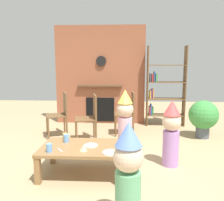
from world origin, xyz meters
TOP-DOWN VIEW (x-y plane):
  - ground_plane at (0.00, 0.00)m, footprint 12.00×12.00m
  - brick_fireplace_feature at (-0.26, 2.60)m, footprint 2.20×0.28m
  - bookshelf at (1.26, 2.40)m, footprint 0.90×0.28m
  - coffee_table at (-0.21, -0.25)m, footprint 1.12×0.71m
  - paper_cup_near_left at (-0.47, -0.09)m, footprint 0.07×0.07m
  - paper_cup_near_right at (-0.52, 0.04)m, footprint 0.06×0.06m
  - paper_cup_center at (-0.59, -0.48)m, footprint 0.07×0.07m
  - paper_plate_front at (0.19, -0.47)m, footprint 0.21×0.21m
  - paper_plate_rear at (-0.10, -0.23)m, footprint 0.18×0.18m
  - birthday_cake_slice at (-0.17, -0.41)m, footprint 0.10×0.10m
  - table_fork at (-0.48, -0.41)m, footprint 0.11×0.13m
  - child_with_cone_hat at (0.38, -1.27)m, footprint 0.27×0.27m
  - child_in_pink at (1.03, 0.08)m, footprint 0.27×0.27m
  - child_by_the_chairs at (0.36, 0.75)m, footprint 0.29×0.29m
  - dining_chair_left at (-0.96, 1.41)m, footprint 0.52×0.52m
  - dining_chair_middle at (-0.31, 1.13)m, footprint 0.48×0.48m
  - dining_chair_right at (0.43, 1.60)m, footprint 0.43×0.43m
  - potted_plant_tall at (1.93, 1.44)m, footprint 0.58×0.58m

SIDE VIEW (x-z plane):
  - ground_plane at x=0.00m, z-range 0.00..0.00m
  - coffee_table at x=-0.21m, z-range 0.14..0.53m
  - table_fork at x=-0.48m, z-range 0.39..0.39m
  - paper_plate_front at x=0.19m, z-range 0.39..0.40m
  - paper_plate_rear at x=-0.10m, z-range 0.39..0.40m
  - birthday_cake_slice at x=-0.17m, z-range 0.39..0.46m
  - paper_cup_near_right at x=-0.52m, z-range 0.39..0.47m
  - paper_cup_center at x=-0.59m, z-range 0.39..0.50m
  - paper_cup_near_left at x=-0.47m, z-range 0.39..0.50m
  - potted_plant_tall at x=1.93m, z-range 0.06..0.83m
  - dining_chair_left at x=-0.96m, z-range 0.06..0.96m
  - dining_chair_middle at x=-0.31m, z-range 0.06..0.96m
  - dining_chair_right at x=0.43m, z-range 0.06..0.96m
  - child_in_pink at x=1.03m, z-range 0.03..1.00m
  - child_with_cone_hat at x=0.38m, z-range 0.03..1.02m
  - child_by_the_chairs at x=0.36m, z-range 0.03..1.07m
  - bookshelf at x=1.26m, z-range -0.07..1.83m
  - brick_fireplace_feature at x=-0.26m, z-range -0.01..2.39m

